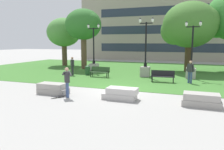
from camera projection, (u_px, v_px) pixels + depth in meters
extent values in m
plane|color=#A3A09B|center=(117.00, 90.00, 14.26)|extent=(140.00, 140.00, 0.00)
cube|color=#3D752D|center=(147.00, 71.00, 23.53)|extent=(40.00, 20.00, 0.02)
cube|color=#9E9991|center=(53.00, 91.00, 13.22)|extent=(1.80, 0.90, 0.32)
cube|color=#A6A098|center=(52.00, 86.00, 13.21)|extent=(1.66, 0.83, 0.32)
cube|color=#BCB7B2|center=(119.00, 96.00, 11.97)|extent=(1.80, 0.90, 0.32)
cube|color=beige|center=(122.00, 91.00, 11.87)|extent=(1.66, 0.83, 0.32)
cube|color=#9E9991|center=(201.00, 103.00, 10.64)|extent=(1.80, 0.90, 0.32)
cube|color=#A6A098|center=(201.00, 97.00, 10.59)|extent=(1.66, 0.83, 0.32)
cylinder|color=#384C7A|center=(68.00, 90.00, 12.24)|extent=(0.15, 0.15, 0.86)
cylinder|color=#384C7A|center=(67.00, 89.00, 12.42)|extent=(0.15, 0.15, 0.86)
cube|color=#2D2D30|center=(67.00, 77.00, 12.22)|extent=(0.45, 0.46, 0.60)
cylinder|color=#2D2D30|center=(70.00, 74.00, 12.19)|extent=(0.44, 0.48, 0.29)
cylinder|color=#2D2D30|center=(64.00, 74.00, 12.19)|extent=(0.44, 0.48, 0.29)
sphere|color=tan|center=(67.00, 69.00, 12.16)|extent=(0.22, 0.22, 0.22)
cube|color=black|center=(60.00, 96.00, 12.35)|extent=(0.66, 0.75, 0.02)
cube|color=black|center=(52.00, 97.00, 12.12)|extent=(0.23, 0.22, 0.06)
cube|color=black|center=(68.00, 95.00, 12.58)|extent=(0.23, 0.22, 0.06)
cylinder|color=silver|center=(57.00, 98.00, 12.15)|extent=(0.06, 0.06, 0.06)
cylinder|color=silver|center=(56.00, 97.00, 12.34)|extent=(0.06, 0.06, 0.06)
cylinder|color=silver|center=(65.00, 97.00, 12.38)|extent=(0.06, 0.06, 0.06)
cylinder|color=silver|center=(63.00, 96.00, 12.56)|extent=(0.06, 0.06, 0.06)
cube|color=black|center=(163.00, 77.00, 16.86)|extent=(1.83, 0.60, 0.05)
cube|color=black|center=(163.00, 73.00, 17.07)|extent=(1.80, 0.29, 0.46)
cube|color=black|center=(152.00, 75.00, 17.06)|extent=(0.10, 0.40, 0.04)
cube|color=black|center=(174.00, 76.00, 16.63)|extent=(0.10, 0.40, 0.04)
cylinder|color=black|center=(152.00, 79.00, 16.95)|extent=(0.07, 0.07, 0.41)
cylinder|color=black|center=(173.00, 80.00, 16.54)|extent=(0.07, 0.07, 0.41)
cylinder|color=black|center=(152.00, 79.00, 17.26)|extent=(0.07, 0.07, 0.41)
cylinder|color=black|center=(173.00, 80.00, 16.84)|extent=(0.07, 0.07, 0.41)
cube|color=#284723|center=(99.00, 72.00, 19.37)|extent=(1.82, 0.52, 0.05)
cube|color=#284723|center=(101.00, 69.00, 19.56)|extent=(1.80, 0.20, 0.46)
cube|color=black|center=(91.00, 70.00, 19.67)|extent=(0.08, 0.40, 0.04)
cube|color=black|center=(108.00, 71.00, 19.03)|extent=(0.08, 0.40, 0.04)
cylinder|color=black|center=(91.00, 75.00, 19.57)|extent=(0.07, 0.07, 0.41)
cylinder|color=black|center=(107.00, 76.00, 18.95)|extent=(0.07, 0.07, 0.41)
cylinder|color=black|center=(92.00, 74.00, 19.86)|extent=(0.07, 0.07, 0.41)
cylinder|color=black|center=(108.00, 75.00, 19.25)|extent=(0.07, 0.07, 0.41)
cube|color=#ADA89E|center=(94.00, 68.00, 22.41)|extent=(0.80, 0.80, 0.90)
cylinder|color=black|center=(94.00, 62.00, 22.32)|extent=(0.28, 0.28, 0.30)
cylinder|color=black|center=(94.00, 46.00, 22.07)|extent=(0.14, 0.14, 3.62)
cube|color=black|center=(93.00, 29.00, 21.82)|extent=(1.10, 0.08, 0.08)
ellipsoid|color=white|center=(88.00, 26.00, 21.97)|extent=(0.22, 0.22, 0.36)
cone|color=black|center=(88.00, 24.00, 21.94)|extent=(0.20, 0.20, 0.13)
ellipsoid|color=white|center=(98.00, 26.00, 21.59)|extent=(0.22, 0.22, 0.36)
cone|color=black|center=(98.00, 24.00, 21.56)|extent=(0.20, 0.20, 0.13)
cube|color=gray|center=(145.00, 72.00, 19.66)|extent=(0.80, 0.80, 0.90)
cylinder|color=black|center=(145.00, 65.00, 19.57)|extent=(0.28, 0.28, 0.30)
cylinder|color=black|center=(146.00, 45.00, 19.30)|extent=(0.14, 0.14, 3.92)
cube|color=black|center=(146.00, 23.00, 19.02)|extent=(1.10, 0.08, 0.08)
ellipsoid|color=white|center=(140.00, 21.00, 19.18)|extent=(0.22, 0.22, 0.36)
cone|color=black|center=(140.00, 18.00, 19.15)|extent=(0.20, 0.20, 0.13)
ellipsoid|color=white|center=(153.00, 20.00, 18.80)|extent=(0.22, 0.22, 0.36)
cone|color=black|center=(153.00, 18.00, 18.77)|extent=(0.20, 0.20, 0.13)
cube|color=#ADA89E|center=(191.00, 73.00, 18.68)|extent=(0.80, 0.80, 0.90)
cylinder|color=black|center=(191.00, 66.00, 18.59)|extent=(0.28, 0.28, 0.30)
cylinder|color=black|center=(192.00, 47.00, 18.35)|extent=(0.14, 0.14, 3.54)
cube|color=black|center=(193.00, 27.00, 18.10)|extent=(1.10, 0.08, 0.08)
ellipsoid|color=white|center=(186.00, 24.00, 18.26)|extent=(0.22, 0.22, 0.36)
cone|color=black|center=(187.00, 22.00, 18.23)|extent=(0.20, 0.20, 0.13)
ellipsoid|color=white|center=(201.00, 24.00, 17.88)|extent=(0.22, 0.22, 0.36)
cone|color=black|center=(201.00, 21.00, 17.85)|extent=(0.20, 0.20, 0.13)
cylinder|color=brown|center=(84.00, 52.00, 25.42)|extent=(0.65, 0.65, 3.97)
ellipsoid|color=#2D6B28|center=(83.00, 24.00, 24.96)|extent=(4.12, 4.12, 3.50)
sphere|color=#2D6B28|center=(76.00, 28.00, 25.79)|extent=(2.27, 2.27, 2.27)
sphere|color=#2D6B28|center=(90.00, 22.00, 24.19)|extent=(2.06, 2.06, 2.06)
sphere|color=#387F33|center=(218.00, 23.00, 23.48)|extent=(3.30, 3.30, 3.30)
cylinder|color=#42301E|center=(188.00, 56.00, 22.99)|extent=(0.72, 0.72, 3.34)
ellipsoid|color=#42752D|center=(190.00, 25.00, 22.51)|extent=(5.54, 5.54, 4.71)
sphere|color=#42752D|center=(175.00, 31.00, 23.63)|extent=(3.05, 3.05, 3.05)
sphere|color=#42752D|center=(205.00, 21.00, 21.48)|extent=(2.77, 2.77, 2.77)
cylinder|color=brown|center=(65.00, 54.00, 28.96)|extent=(0.66, 0.66, 3.17)
ellipsoid|color=#4C893D|center=(64.00, 32.00, 28.55)|extent=(4.37, 4.37, 3.72)
sphere|color=#4C893D|center=(58.00, 36.00, 29.43)|extent=(2.40, 2.40, 2.40)
sphere|color=#4C893D|center=(69.00, 30.00, 27.74)|extent=(2.19, 2.19, 2.19)
cylinder|color=#234C28|center=(88.00, 71.00, 20.74)|extent=(0.48, 0.48, 0.80)
cone|color=#234C28|center=(88.00, 66.00, 20.67)|extent=(0.49, 0.49, 0.16)
cylinder|color=#384C7A|center=(189.00, 77.00, 16.56)|extent=(0.15, 0.15, 0.86)
cylinder|color=#384C7A|center=(191.00, 78.00, 16.40)|extent=(0.15, 0.15, 0.86)
cube|color=#2D2D30|center=(190.00, 68.00, 16.37)|extent=(0.47, 0.42, 0.60)
cylinder|color=#2D2D30|center=(187.00, 67.00, 16.63)|extent=(0.24, 0.21, 0.56)
cylinder|color=#2D2D30|center=(194.00, 68.00, 16.10)|extent=(0.24, 0.21, 0.56)
sphere|color=tan|center=(191.00, 62.00, 16.31)|extent=(0.22, 0.22, 0.22)
cylinder|color=#28282D|center=(72.00, 70.00, 20.67)|extent=(0.15, 0.15, 0.86)
cylinder|color=#28282D|center=(73.00, 71.00, 20.49)|extent=(0.15, 0.15, 0.86)
cube|color=#2D2D30|center=(72.00, 63.00, 20.47)|extent=(0.46, 0.45, 0.60)
cylinder|color=#2D2D30|center=(71.00, 62.00, 20.70)|extent=(0.15, 0.15, 0.55)
cylinder|color=#2D2D30|center=(73.00, 63.00, 20.24)|extent=(0.15, 0.15, 0.55)
sphere|color=#9E7051|center=(72.00, 58.00, 20.41)|extent=(0.22, 0.22, 0.22)
cube|color=gray|center=(169.00, 24.00, 35.87)|extent=(31.66, 1.00, 12.14)
cube|color=#232D3D|center=(168.00, 48.00, 35.97)|extent=(23.74, 0.03, 1.40)
cube|color=#232D3D|center=(168.00, 29.00, 35.53)|extent=(23.74, 0.03, 1.40)
cube|color=#232D3D|center=(169.00, 10.00, 35.08)|extent=(23.74, 0.03, 1.40)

